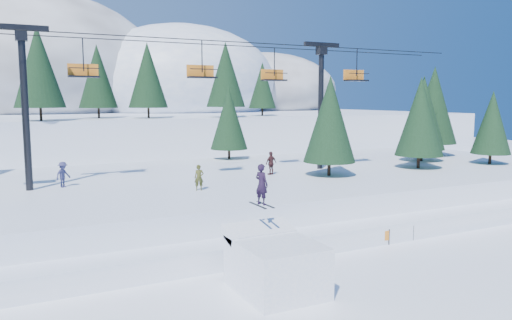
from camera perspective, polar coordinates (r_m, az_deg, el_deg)
name	(u,v)px	position (r m, az deg, el deg)	size (l,w,h in m)	color
ground	(298,306)	(20.89, 4.79, -16.34)	(160.00, 160.00, 0.00)	white
mid_shelf	(168,197)	(36.48, -10.04, -4.19)	(70.00, 22.00, 2.50)	white
berm	(221,242)	(27.45, -4.00, -9.34)	(70.00, 6.00, 1.10)	white
mountain_ridge	(39,90)	(89.85, -23.51, 7.32)	(119.00, 60.93, 26.46)	white
jump_kicker	(275,263)	(22.02, 2.17, -11.65)	(3.24, 4.43, 5.37)	white
chairlift	(179,84)	(36.15, -8.78, 8.60)	(46.00, 3.21, 10.28)	black
conifer_stand	(211,118)	(37.60, -5.18, 4.83)	(62.08, 18.39, 9.03)	black
distant_skiers	(146,172)	(34.56, -12.48, -1.35)	(32.58, 9.12, 1.79)	#42431A
banner_near	(368,238)	(28.93, 12.63, -8.66)	(2.83, 0.44, 0.90)	black
banner_far	(394,234)	(30.06, 15.46, -8.15)	(2.85, 0.26, 0.90)	black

